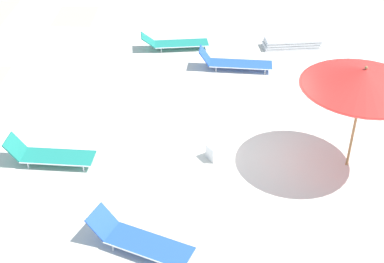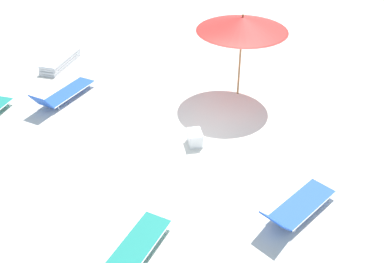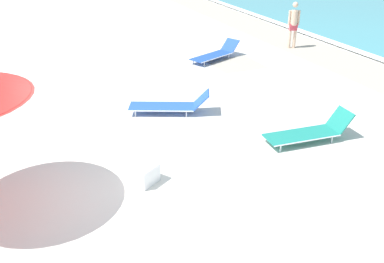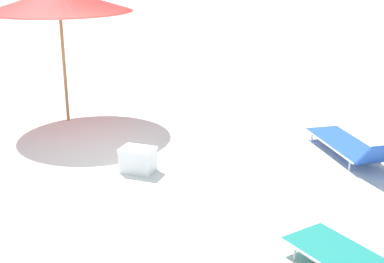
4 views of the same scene
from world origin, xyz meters
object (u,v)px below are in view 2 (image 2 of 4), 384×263
at_px(lounger_stack, 60,61).
at_px(cooler_box, 195,138).
at_px(sun_lounger_near_water_right, 131,251).
at_px(beach_umbrella, 242,24).
at_px(sun_lounger_beside_umbrella, 297,207).
at_px(sun_lounger_near_water_left, 63,94).

relative_size(lounger_stack, cooler_box, 3.18).
bearing_deg(sun_lounger_near_water_right, beach_umbrella, -85.84).
relative_size(sun_lounger_beside_umbrella, sun_lounger_near_water_right, 1.05).
relative_size(sun_lounger_beside_umbrella, cooler_box, 3.47).
bearing_deg(beach_umbrella, lounger_stack, 3.72).
height_order(lounger_stack, sun_lounger_near_water_left, sun_lounger_near_water_left).
height_order(beach_umbrella, lounger_stack, beach_umbrella).
xyz_separation_m(sun_lounger_near_water_right, cooler_box, (0.29, -3.92, -0.04)).
distance_m(beach_umbrella, sun_lounger_near_water_left, 5.75).
bearing_deg(sun_lounger_near_water_left, cooler_box, 177.53).
bearing_deg(sun_lounger_beside_umbrella, sun_lounger_near_water_right, 64.84).
xyz_separation_m(lounger_stack, sun_lounger_near_water_left, (-1.58, 1.99, 0.05)).
bearing_deg(sun_lounger_beside_umbrella, sun_lounger_near_water_left, 7.47).
height_order(beach_umbrella, cooler_box, beach_umbrella).
bearing_deg(cooler_box, sun_lounger_beside_umbrella, 28.69).
xyz_separation_m(beach_umbrella, sun_lounger_near_water_right, (-0.04, 6.91, -2.05)).
relative_size(beach_umbrella, sun_lounger_near_water_left, 1.17).
xyz_separation_m(beach_umbrella, sun_lounger_beside_umbrella, (-2.71, 4.56, -2.05)).
bearing_deg(cooler_box, sun_lounger_near_water_left, -130.73).
xyz_separation_m(sun_lounger_near_water_left, cooler_box, (-4.56, 0.58, -0.03)).
xyz_separation_m(beach_umbrella, sun_lounger_near_water_left, (4.80, 2.41, -2.05)).
distance_m(sun_lounger_near_water_left, sun_lounger_near_water_right, 6.61).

